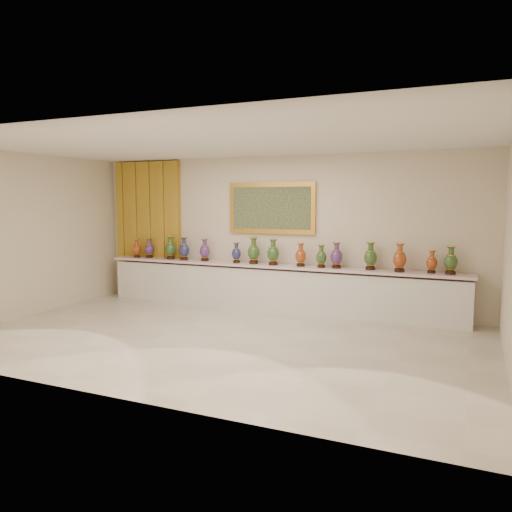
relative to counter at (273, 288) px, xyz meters
The scene contains 18 objects.
ground 2.31m from the counter, 90.00° to the right, with size 8.00×8.00×0.00m, color beige.
room 2.81m from the counter, behind, with size 8.00×8.00×8.00m.
counter is the anchor object (origin of this frame).
vase_0 3.26m from the counter, behind, with size 0.19×0.19×0.40m.
vase_1 2.98m from the counter, behind, with size 0.25×0.25×0.42m.
vase_2 2.43m from the counter, behind, with size 0.27×0.27×0.49m.
vase_3 2.10m from the counter, behind, with size 0.23×0.23×0.48m.
vase_4 1.65m from the counter, behind, with size 0.28×0.28×0.46m.
vase_5 1.01m from the counter, behind, with size 0.21×0.21×0.40m.
vase_6 0.80m from the counter, behind, with size 0.30×0.30×0.51m.
vase_7 0.69m from the counter, 69.15° to the right, with size 0.30×0.30×0.50m.
vase_8 0.88m from the counter, ahead, with size 0.23×0.23×0.44m.
vase_9 1.18m from the counter, ahead, with size 0.24×0.24×0.42m.
vase_10 1.43m from the counter, ahead, with size 0.28×0.28×0.48m.
vase_11 1.99m from the counter, ahead, with size 0.27×0.27×0.50m.
vase_12 2.48m from the counter, ahead, with size 0.25×0.25×0.50m.
vase_13 2.98m from the counter, ahead, with size 0.21×0.21×0.40m.
vase_14 3.28m from the counter, ahead, with size 0.29×0.29×0.48m.
Camera 1 is at (3.56, -6.65, 2.12)m, focal length 35.00 mm.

